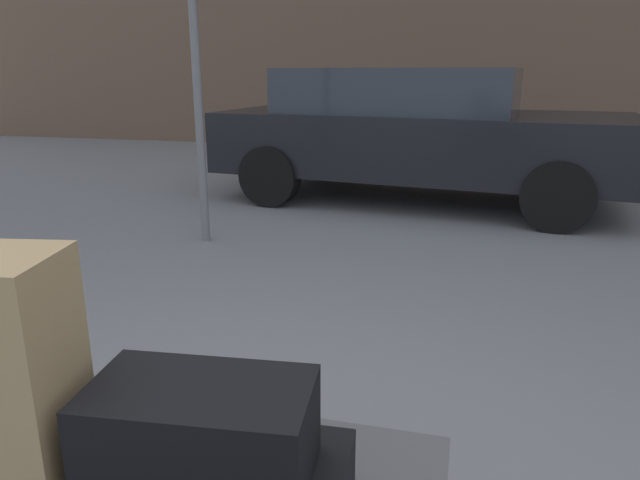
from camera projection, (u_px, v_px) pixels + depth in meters
duffel_bag_black_topmost_pile at (202, 432)px, 1.25m from camera, size 0.50×0.32×0.22m
parked_car at (416, 131)px, 6.32m from camera, size 4.48×2.32×1.42m
bollard_kerb_near at (640, 157)px, 7.57m from camera, size 0.23×0.23×0.61m
no_parking_sign at (196, 56)px, 4.55m from camera, size 0.49×0.12×2.43m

